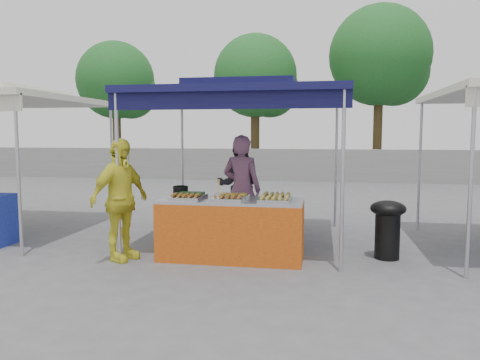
% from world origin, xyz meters
% --- Properties ---
extents(ground_plane, '(80.00, 80.00, 0.00)m').
position_xyz_m(ground_plane, '(0.00, 0.00, 0.00)').
color(ground_plane, '#58575A').
extents(back_wall, '(40.00, 0.25, 1.20)m').
position_xyz_m(back_wall, '(0.00, 11.00, 0.60)').
color(back_wall, gray).
rests_on(back_wall, ground_plane).
extents(main_canopy, '(3.20, 3.20, 2.57)m').
position_xyz_m(main_canopy, '(0.00, 0.97, 2.37)').
color(main_canopy, '#B7B6BE').
rests_on(main_canopy, ground_plane).
extents(tree_0, '(3.45, 3.37, 5.80)m').
position_xyz_m(tree_0, '(-7.62, 13.19, 3.96)').
color(tree_0, '#3F3118').
rests_on(tree_0, ground_plane).
extents(tree_1, '(3.45, 3.38, 5.81)m').
position_xyz_m(tree_1, '(-1.36, 12.79, 3.97)').
color(tree_1, '#3F3118').
rests_on(tree_1, ground_plane).
extents(tree_2, '(4.01, 4.01, 6.89)m').
position_xyz_m(tree_2, '(3.58, 13.35, 4.71)').
color(tree_2, '#3F3118').
rests_on(tree_2, ground_plane).
extents(vendor_table, '(2.00, 0.80, 0.85)m').
position_xyz_m(vendor_table, '(0.00, -0.10, 0.43)').
color(vendor_table, '#BC4A11').
rests_on(vendor_table, ground_plane).
extents(food_tray_fl, '(0.42, 0.30, 0.07)m').
position_xyz_m(food_tray_fl, '(-0.60, -0.32, 0.88)').
color(food_tray_fl, silver).
rests_on(food_tray_fl, vendor_table).
extents(food_tray_fm, '(0.42, 0.30, 0.07)m').
position_xyz_m(food_tray_fm, '(-0.00, -0.34, 0.88)').
color(food_tray_fm, silver).
rests_on(food_tray_fm, vendor_table).
extents(food_tray_fr, '(0.42, 0.30, 0.07)m').
position_xyz_m(food_tray_fr, '(0.63, -0.34, 0.88)').
color(food_tray_fr, silver).
rests_on(food_tray_fr, vendor_table).
extents(food_tray_bl, '(0.42, 0.30, 0.07)m').
position_xyz_m(food_tray_bl, '(-0.60, -0.05, 0.88)').
color(food_tray_bl, silver).
rests_on(food_tray_bl, vendor_table).
extents(food_tray_bm, '(0.42, 0.30, 0.07)m').
position_xyz_m(food_tray_bm, '(0.01, -0.00, 0.88)').
color(food_tray_bm, silver).
rests_on(food_tray_bm, vendor_table).
extents(food_tray_br, '(0.42, 0.30, 0.07)m').
position_xyz_m(food_tray_br, '(0.63, 0.00, 0.88)').
color(food_tray_br, silver).
rests_on(food_tray_br, vendor_table).
extents(cooking_pot, '(0.22, 0.22, 0.13)m').
position_xyz_m(cooking_pot, '(-0.84, 0.22, 0.92)').
color(cooking_pot, black).
rests_on(cooking_pot, vendor_table).
extents(skewer_cup, '(0.09, 0.09, 0.11)m').
position_xyz_m(skewer_cup, '(-0.12, -0.39, 0.91)').
color(skewer_cup, '#B7B6BE').
rests_on(skewer_cup, vendor_table).
extents(wok_burner, '(0.50, 0.50, 0.83)m').
position_xyz_m(wok_burner, '(2.17, 0.28, 0.49)').
color(wok_burner, black).
rests_on(wok_burner, ground_plane).
extents(crate_left, '(0.50, 0.35, 0.30)m').
position_xyz_m(crate_left, '(-0.40, 0.59, 0.15)').
color(crate_left, '#13239E').
rests_on(crate_left, ground_plane).
extents(crate_right, '(0.55, 0.38, 0.33)m').
position_xyz_m(crate_right, '(0.43, 0.62, 0.16)').
color(crate_right, '#13239E').
rests_on(crate_right, ground_plane).
extents(crate_stacked, '(0.53, 0.37, 0.32)m').
position_xyz_m(crate_stacked, '(0.43, 0.62, 0.49)').
color(crate_stacked, '#13239E').
rests_on(crate_stacked, crate_right).
extents(vendor_woman, '(0.71, 0.54, 1.74)m').
position_xyz_m(vendor_woman, '(-0.02, 0.90, 0.87)').
color(vendor_woman, '#865575').
rests_on(vendor_woman, ground_plane).
extents(helper_man, '(0.90, 0.75, 1.66)m').
position_xyz_m(helper_man, '(-0.23, 1.81, 0.83)').
color(helper_man, black).
rests_on(helper_man, ground_plane).
extents(customer_person, '(0.76, 1.08, 1.70)m').
position_xyz_m(customer_person, '(-1.51, -0.43, 0.85)').
color(customer_person, yellow).
rests_on(customer_person, ground_plane).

